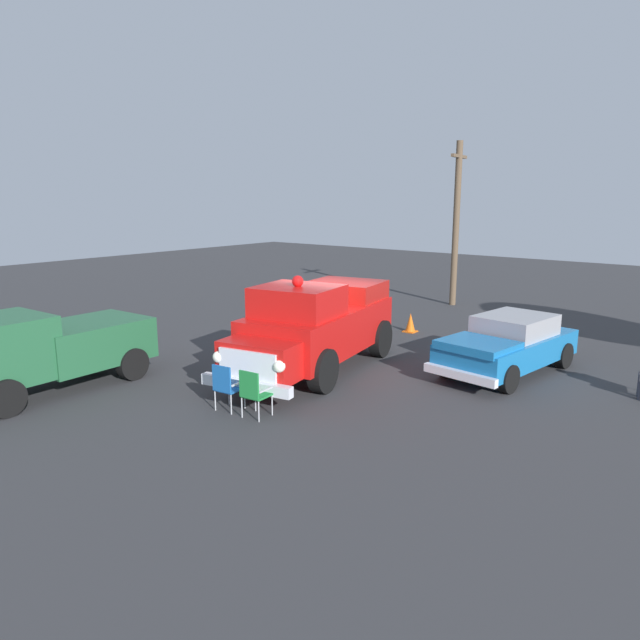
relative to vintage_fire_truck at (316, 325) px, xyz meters
name	(u,v)px	position (x,y,z in m)	size (l,w,h in m)	color
ground_plane	(330,361)	(0.85, 0.21, -1.20)	(60.00, 60.00, 0.00)	#333335
vintage_fire_truck	(316,325)	(0.00, 0.00, 0.00)	(6.25, 3.32, 2.59)	black
classic_hot_rod	(507,344)	(2.83, -3.98, -0.45)	(4.57, 2.42, 1.46)	black
parked_pickup	(48,349)	(-5.12, 3.83, -0.21)	(4.87, 2.21, 1.90)	black
lawn_chair_by_car	(253,391)	(-3.46, -1.15, -0.61)	(0.55, 0.56, 1.02)	#B7BABF
lawn_chair_spare	(226,384)	(-3.52, -0.42, -0.61)	(0.55, 0.56, 1.02)	#B7BABF
utility_pole	(456,221)	(10.79, 1.40, 2.23)	(1.70, 0.35, 6.57)	brown
traffic_cone	(410,323)	(5.33, 0.26, -0.89)	(0.40, 0.40, 0.64)	orange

